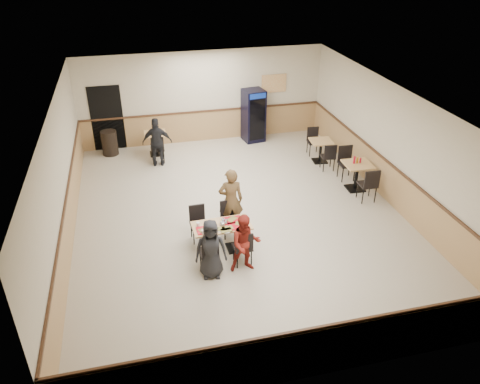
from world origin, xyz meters
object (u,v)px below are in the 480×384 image
object	(u,v)px
lone_diner	(157,142)
side_table_far	(321,148)
side_table_near	(357,172)
trash_bin	(110,143)
diner_woman_right	(245,244)
pepsi_cooler	(253,116)
diner_woman_left	(211,249)
main_table	(222,234)
back_table	(156,140)
diner_man_opposite	(231,200)

from	to	relation	value
lone_diner	side_table_far	size ratio (longest dim) A/B	2.13
side_table_near	trash_bin	world-z (taller)	trash_bin
diner_woman_right	pepsi_cooler	bearing A→B (deg)	76.07
trash_bin	diner_woman_left	bearing A→B (deg)	-73.19
main_table	pepsi_cooler	bearing A→B (deg)	66.87
diner_woman_right	main_table	bearing A→B (deg)	116.69
lone_diner	pepsi_cooler	world-z (taller)	pepsi_cooler
back_table	trash_bin	size ratio (longest dim) A/B	0.92
side_table_near	trash_bin	size ratio (longest dim) A/B	0.99
diner_man_opposite	diner_woman_right	bearing A→B (deg)	92.38
back_table	trash_bin	xyz separation A→B (m)	(-1.43, 0.35, -0.09)
side_table_far	trash_bin	bearing A→B (deg)	161.59
side_table_near	pepsi_cooler	world-z (taller)	pepsi_cooler
diner_man_opposite	pepsi_cooler	size ratio (longest dim) A/B	0.91
diner_woman_left	back_table	bearing A→B (deg)	102.85
main_table	lone_diner	size ratio (longest dim) A/B	0.86
main_table	trash_bin	xyz separation A→B (m)	(-2.40, 5.89, -0.06)
lone_diner	trash_bin	distance (m)	1.87
main_table	lone_diner	bearing A→B (deg)	99.86
side_table_far	back_table	size ratio (longest dim) A/B	0.98
trash_bin	side_table_far	bearing A→B (deg)	-18.41
lone_diner	back_table	distance (m)	0.86
main_table	back_table	distance (m)	5.62
diner_woman_left	diner_man_opposite	world-z (taller)	diner_man_opposite
side_table_near	pepsi_cooler	xyz separation A→B (m)	(-1.83, 4.02, 0.36)
pepsi_cooler	trash_bin	distance (m)	4.74
side_table_far	lone_diner	bearing A→B (deg)	169.16
side_table_near	pepsi_cooler	distance (m)	4.43
diner_woman_right	pepsi_cooler	xyz separation A→B (m)	(1.98, 6.69, 0.22)
lone_diner	side_table_far	world-z (taller)	lone_diner
diner_woman_left	pepsi_cooler	size ratio (longest dim) A/B	0.75
diner_woman_left	pepsi_cooler	world-z (taller)	pepsi_cooler
side_table_far	trash_bin	xyz separation A→B (m)	(-6.28, 2.09, -0.07)
side_table_far	trash_bin	world-z (taller)	trash_bin
main_table	pepsi_cooler	world-z (taller)	pepsi_cooler
lone_diner	diner_woman_left	bearing A→B (deg)	102.71
diner_man_opposite	lone_diner	distance (m)	4.17
main_table	diner_woman_left	xyz separation A→B (m)	(-0.38, -0.78, 0.21)
diner_woman_left	diner_man_opposite	bearing A→B (deg)	71.40
lone_diner	diner_man_opposite	bearing A→B (deg)	115.59
diner_woman_right	lone_diner	distance (m)	5.64
diner_woman_right	back_table	world-z (taller)	diner_woman_right
main_table	back_table	world-z (taller)	back_table
diner_man_opposite	pepsi_cooler	world-z (taller)	pepsi_cooler
diner_man_opposite	lone_diner	world-z (taller)	diner_man_opposite
pepsi_cooler	diner_woman_left	bearing A→B (deg)	-120.46
side_table_near	back_table	bearing A→B (deg)	144.75
pepsi_cooler	trash_bin	world-z (taller)	pepsi_cooler
trash_bin	main_table	bearing A→B (deg)	-67.83
main_table	side_table_near	world-z (taller)	side_table_near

